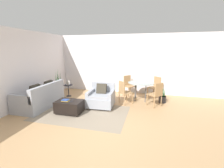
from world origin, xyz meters
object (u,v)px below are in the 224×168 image
(dining_chair_near_left, at_px, (124,91))
(dining_chair_near_right, at_px, (156,93))
(book_stack, at_px, (65,100))
(couch, at_px, (41,99))
(tv_remote_secondary, at_px, (71,102))
(potted_plant, at_px, (59,90))
(dining_chair_far_right, at_px, (155,86))
(armchair, at_px, (101,98))
(ottoman, at_px, (69,106))
(dining_table, at_px, (141,85))
(picture_frame, at_px, (68,83))
(potted_plant_small, at_px, (162,98))
(tv_remote_primary, at_px, (71,100))
(side_table, at_px, (68,88))
(dining_chair_far_left, at_px, (128,84))

(dining_chair_near_left, relative_size, dining_chair_near_right, 1.00)
(dining_chair_near_left, bearing_deg, book_stack, -142.00)
(couch, bearing_deg, dining_chair_near_right, 14.24)
(tv_remote_secondary, xyz_separation_m, potted_plant, (-1.59, 1.75, -0.17))
(couch, relative_size, dining_chair_near_left, 1.94)
(tv_remote_secondary, bearing_deg, dining_chair_far_right, 43.36)
(tv_remote_secondary, bearing_deg, dining_chair_near_right, 26.63)
(armchair, xyz_separation_m, ottoman, (-0.83, -0.81, -0.11))
(dining_table, xyz_separation_m, dining_chair_far_right, (0.60, 0.60, -0.14))
(picture_frame, height_order, potted_plant_small, picture_frame)
(tv_remote_primary, bearing_deg, side_table, 123.27)
(dining_table, relative_size, dining_chair_far_left, 1.17)
(tv_remote_secondary, bearing_deg, couch, 167.09)
(tv_remote_secondary, height_order, dining_chair_far_right, dining_chair_far_right)
(dining_table, relative_size, dining_chair_near_left, 1.17)
(tv_remote_primary, bearing_deg, ottoman, -126.69)
(tv_remote_primary, distance_m, picture_frame, 1.88)
(dining_chair_far_left, bearing_deg, potted_plant_small, -24.56)
(couch, relative_size, picture_frame, 9.09)
(side_table, relative_size, potted_plant_small, 0.78)
(tv_remote_primary, relative_size, potted_plant, 0.11)
(dining_table, bearing_deg, dining_chair_near_right, -45.00)
(tv_remote_primary, relative_size, tv_remote_secondary, 0.98)
(book_stack, height_order, potted_plant_small, potted_plant_small)
(side_table, distance_m, dining_chair_near_left, 2.59)
(armchair, xyz_separation_m, dining_chair_far_right, (1.95, 1.67, 0.18))
(couch, xyz_separation_m, picture_frame, (0.32, 1.37, 0.32))
(tv_remote_primary, relative_size, picture_frame, 0.68)
(tv_remote_primary, xyz_separation_m, side_table, (-1.02, 1.56, -0.06))
(ottoman, bearing_deg, tv_remote_primary, 53.31)
(tv_remote_primary, xyz_separation_m, picture_frame, (-1.02, 1.56, 0.20))
(dining_chair_far_left, bearing_deg, couch, -142.30)
(tv_remote_primary, height_order, dining_table, dining_table)
(side_table, bearing_deg, tv_remote_secondary, -57.85)
(ottoman, relative_size, dining_chair_near_right, 0.93)
(tv_remote_secondary, height_order, potted_plant_small, potted_plant_small)
(ottoman, relative_size, tv_remote_primary, 6.39)
(book_stack, bearing_deg, dining_table, 39.97)
(book_stack, bearing_deg, armchair, 42.26)
(potted_plant_small, bearing_deg, dining_chair_near_left, -160.15)
(tv_remote_secondary, xyz_separation_m, dining_chair_far_right, (2.70, 2.55, 0.10))
(couch, xyz_separation_m, book_stack, (1.19, -0.29, 0.14))
(picture_frame, relative_size, dining_chair_near_right, 0.21)
(armchair, bearing_deg, dining_chair_near_right, 13.61)
(tv_remote_secondary, height_order, potted_plant, potted_plant)
(dining_chair_far_right, bearing_deg, ottoman, -138.31)
(couch, xyz_separation_m, dining_chair_far_left, (2.89, 2.23, 0.22))
(ottoman, relative_size, book_stack, 3.47)
(picture_frame, xyz_separation_m, dining_chair_near_right, (3.76, -0.34, -0.10))
(ottoman, xyz_separation_m, dining_table, (2.19, 1.89, 0.43))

